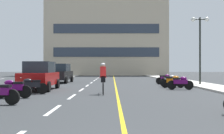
# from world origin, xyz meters

# --- Properties ---
(ground_plane) EXTENTS (140.00, 140.00, 0.00)m
(ground_plane) POSITION_xyz_m (0.00, 21.00, 0.00)
(ground_plane) COLOR #2D3033
(curb_left) EXTENTS (2.40, 72.00, 0.12)m
(curb_left) POSITION_xyz_m (-7.20, 24.00, 0.06)
(curb_left) COLOR #B7B2A8
(curb_left) RESTS_ON ground
(curb_right) EXTENTS (2.40, 72.00, 0.12)m
(curb_right) POSITION_xyz_m (7.20, 24.00, 0.06)
(curb_right) COLOR #B7B2A8
(curb_right) RESTS_ON ground
(lane_dash_1) EXTENTS (0.14, 2.20, 0.01)m
(lane_dash_1) POSITION_xyz_m (-2.00, 6.00, 0.00)
(lane_dash_1) COLOR silver
(lane_dash_1) RESTS_ON ground
(lane_dash_2) EXTENTS (0.14, 2.20, 0.01)m
(lane_dash_2) POSITION_xyz_m (-2.00, 10.00, 0.00)
(lane_dash_2) COLOR silver
(lane_dash_2) RESTS_ON ground
(lane_dash_3) EXTENTS (0.14, 2.20, 0.01)m
(lane_dash_3) POSITION_xyz_m (-2.00, 14.00, 0.00)
(lane_dash_3) COLOR silver
(lane_dash_3) RESTS_ON ground
(lane_dash_4) EXTENTS (0.14, 2.20, 0.01)m
(lane_dash_4) POSITION_xyz_m (-2.00, 18.00, 0.00)
(lane_dash_4) COLOR silver
(lane_dash_4) RESTS_ON ground
(lane_dash_5) EXTENTS (0.14, 2.20, 0.01)m
(lane_dash_5) POSITION_xyz_m (-2.00, 22.00, 0.00)
(lane_dash_5) COLOR silver
(lane_dash_5) RESTS_ON ground
(lane_dash_6) EXTENTS (0.14, 2.20, 0.01)m
(lane_dash_6) POSITION_xyz_m (-2.00, 26.00, 0.00)
(lane_dash_6) COLOR silver
(lane_dash_6) RESTS_ON ground
(lane_dash_7) EXTENTS (0.14, 2.20, 0.01)m
(lane_dash_7) POSITION_xyz_m (-2.00, 30.00, 0.00)
(lane_dash_7) COLOR silver
(lane_dash_7) RESTS_ON ground
(lane_dash_8) EXTENTS (0.14, 2.20, 0.01)m
(lane_dash_8) POSITION_xyz_m (-2.00, 34.00, 0.00)
(lane_dash_8) COLOR silver
(lane_dash_8) RESTS_ON ground
(lane_dash_9) EXTENTS (0.14, 2.20, 0.01)m
(lane_dash_9) POSITION_xyz_m (-2.00, 38.00, 0.00)
(lane_dash_9) COLOR silver
(lane_dash_9) RESTS_ON ground
(lane_dash_10) EXTENTS (0.14, 2.20, 0.01)m
(lane_dash_10) POSITION_xyz_m (-2.00, 42.00, 0.00)
(lane_dash_10) COLOR silver
(lane_dash_10) RESTS_ON ground
(lane_dash_11) EXTENTS (0.14, 2.20, 0.01)m
(lane_dash_11) POSITION_xyz_m (-2.00, 46.00, 0.00)
(lane_dash_11) COLOR silver
(lane_dash_11) RESTS_ON ground
(centre_line_yellow) EXTENTS (0.12, 66.00, 0.01)m
(centre_line_yellow) POSITION_xyz_m (0.25, 24.00, 0.00)
(centre_line_yellow) COLOR gold
(centre_line_yellow) RESTS_ON ground
(office_building) EXTENTS (23.30, 8.41, 14.54)m
(office_building) POSITION_xyz_m (-1.08, 49.15, 7.27)
(office_building) COLOR #BCAD93
(office_building) RESTS_ON ground
(street_lamp_mid) EXTENTS (1.46, 0.36, 5.43)m
(street_lamp_mid) POSITION_xyz_m (7.12, 18.20, 4.06)
(street_lamp_mid) COLOR black
(street_lamp_mid) RESTS_ON curb_right
(parked_car_near) EXTENTS (1.98, 4.23, 1.82)m
(parked_car_near) POSITION_xyz_m (-4.66, 13.84, 0.92)
(parked_car_near) COLOR black
(parked_car_near) RESTS_ON ground
(parked_car_mid) EXTENTS (2.03, 4.25, 1.82)m
(parked_car_mid) POSITION_xyz_m (-4.99, 22.01, 0.92)
(parked_car_mid) COLOR black
(parked_car_mid) RESTS_ON ground
(motorcycle_3) EXTENTS (1.70, 0.60, 0.92)m
(motorcycle_3) POSITION_xyz_m (-4.65, 9.35, 0.47)
(motorcycle_3) COLOR black
(motorcycle_3) RESTS_ON ground
(motorcycle_4) EXTENTS (1.66, 0.74, 0.92)m
(motorcycle_4) POSITION_xyz_m (-4.34, 11.09, 0.47)
(motorcycle_4) COLOR black
(motorcycle_4) RESTS_ON ground
(motorcycle_5) EXTENTS (1.70, 0.60, 0.92)m
(motorcycle_5) POSITION_xyz_m (4.45, 14.14, 0.47)
(motorcycle_5) COLOR black
(motorcycle_5) RESTS_ON ground
(motorcycle_6) EXTENTS (1.70, 0.60, 0.92)m
(motorcycle_6) POSITION_xyz_m (4.34, 15.74, 0.47)
(motorcycle_6) COLOR black
(motorcycle_6) RESTS_ON ground
(motorcycle_7) EXTENTS (1.70, 0.60, 0.92)m
(motorcycle_7) POSITION_xyz_m (4.56, 17.61, 0.47)
(motorcycle_7) COLOR black
(motorcycle_7) RESTS_ON ground
(motorcycle_8) EXTENTS (1.68, 0.65, 0.92)m
(motorcycle_8) POSITION_xyz_m (4.64, 19.85, 0.47)
(motorcycle_8) COLOR black
(motorcycle_8) RESTS_ON ground
(cyclist_rider) EXTENTS (0.42, 1.77, 1.71)m
(cyclist_rider) POSITION_xyz_m (-0.51, 11.29, 0.89)
(cyclist_rider) COLOR black
(cyclist_rider) RESTS_ON ground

